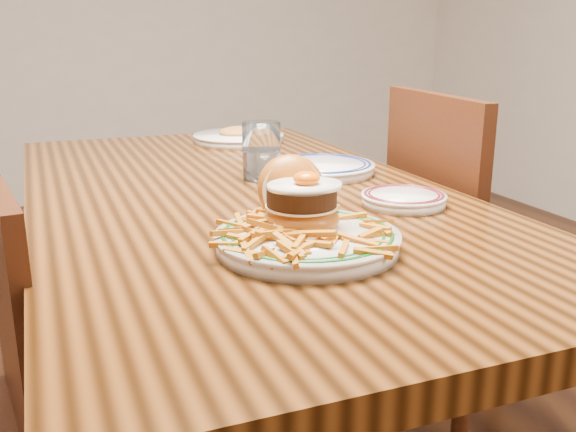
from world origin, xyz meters
name	(u,v)px	position (x,y,z in m)	size (l,w,h in m)	color
table	(241,230)	(0.00, 0.00, 0.66)	(0.85, 1.60, 0.75)	black
chair_right	(470,265)	(0.61, -0.01, 0.50)	(0.47, 0.47, 0.94)	#3A180C
main_plate	(304,224)	(-0.02, -0.39, 0.79)	(0.29, 0.30, 0.14)	silver
side_plate	(404,198)	(0.26, -0.23, 0.76)	(0.16, 0.16, 0.03)	silver
rear_plate	(321,167)	(0.23, 0.09, 0.77)	(0.25, 0.25, 0.03)	silver
water_glass	(261,154)	(0.08, 0.08, 0.81)	(0.09, 0.09, 0.13)	white
far_plate	(239,137)	(0.18, 0.57, 0.77)	(0.27, 0.27, 0.05)	silver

